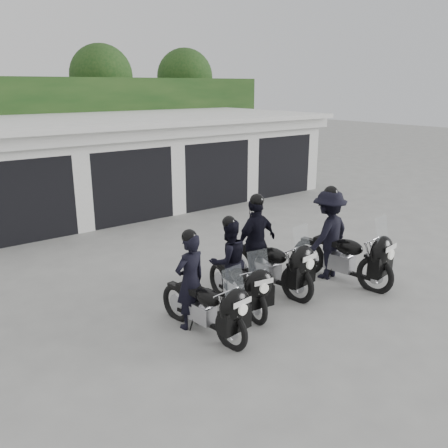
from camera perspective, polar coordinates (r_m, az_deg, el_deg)
ground at (r=10.28m, az=3.69°, el=-6.51°), size 80.00×80.00×0.00m
garage_block at (r=16.59m, az=-15.05°, el=6.91°), size 16.40×6.80×2.96m
background_vegetation at (r=21.11m, az=-19.69°, el=12.12°), size 20.00×3.90×5.80m
police_bike_a at (r=7.86m, az=-2.71°, el=-8.28°), size 0.76×2.06×1.80m
police_bike_b at (r=8.80m, az=1.15°, el=-5.33°), size 0.89×2.00×1.75m
police_bike_c at (r=9.56m, az=4.71°, el=-2.91°), size 1.15×2.29×1.99m
police_bike_d at (r=10.19m, az=13.29°, el=-1.85°), size 1.32×2.36×2.07m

